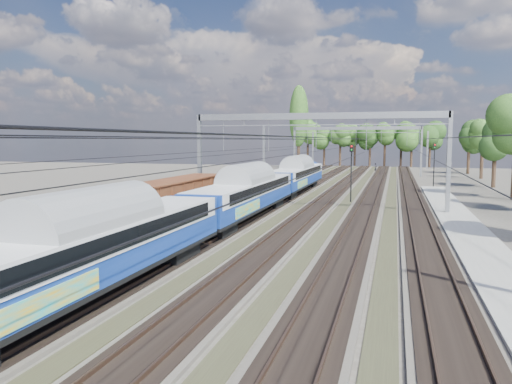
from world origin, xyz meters
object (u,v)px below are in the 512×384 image
(freight_boxcar, at_px, (178,198))
(signal_near, at_px, (351,166))
(emu_train, at_px, (245,188))
(signal_far, at_px, (434,160))
(worker, at_px, (376,168))

(freight_boxcar, height_order, signal_near, signal_near)
(emu_train, relative_size, freight_boxcar, 4.95)
(freight_boxcar, xyz_separation_m, signal_near, (11.64, 17.64, 1.74))
(emu_train, bearing_deg, signal_far, 64.68)
(freight_boxcar, xyz_separation_m, worker, (12.24, 69.91, -1.16))
(emu_train, relative_size, signal_far, 10.84)
(worker, relative_size, signal_near, 0.31)
(signal_near, distance_m, signal_far, 22.95)
(emu_train, xyz_separation_m, freight_boxcar, (-4.50, -2.99, -0.58))
(emu_train, relative_size, worker, 35.48)
(freight_boxcar, bearing_deg, signal_near, 56.57)
(freight_boxcar, relative_size, signal_far, 2.19)
(signal_far, bearing_deg, signal_near, -112.82)
(worker, xyz_separation_m, signal_far, (9.05, -31.45, 2.90))
(worker, xyz_separation_m, signal_near, (-0.59, -52.27, 2.90))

